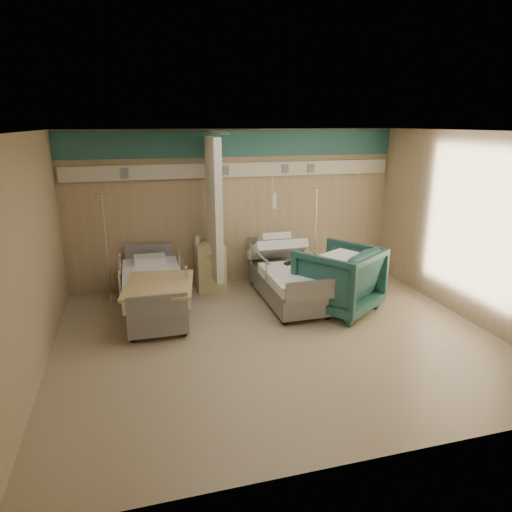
{
  "coord_description": "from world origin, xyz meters",
  "views": [
    {
      "loc": [
        -1.82,
        -5.51,
        2.9
      ],
      "look_at": [
        -0.14,
        0.6,
        1.04
      ],
      "focal_mm": 32.0,
      "sensor_mm": 36.0,
      "label": 1
    }
  ],
  "objects_px": {
    "bed_left": "(154,296)",
    "visitor_armchair": "(339,279)",
    "bedside_cabinet": "(210,267)",
    "iv_stand_left": "(110,279)",
    "bed_right": "(288,283)",
    "iv_stand_right": "(314,264)"
  },
  "relations": [
    {
      "from": "bed_left",
      "to": "visitor_armchair",
      "type": "bearing_deg",
      "value": -11.59
    },
    {
      "from": "bed_left",
      "to": "bedside_cabinet",
      "type": "xyz_separation_m",
      "value": [
        1.05,
        0.9,
        0.11
      ]
    },
    {
      "from": "bedside_cabinet",
      "to": "iv_stand_left",
      "type": "bearing_deg",
      "value": -178.14
    },
    {
      "from": "bedside_cabinet",
      "to": "bed_right",
      "type": "bearing_deg",
      "value": -38.05
    },
    {
      "from": "iv_stand_right",
      "to": "visitor_armchair",
      "type": "bearing_deg",
      "value": -95.29
    },
    {
      "from": "bed_right",
      "to": "bed_left",
      "type": "height_order",
      "value": "same"
    },
    {
      "from": "visitor_armchair",
      "to": "iv_stand_right",
      "type": "relative_size",
      "value": 0.65
    },
    {
      "from": "iv_stand_right",
      "to": "iv_stand_left",
      "type": "height_order",
      "value": "iv_stand_left"
    },
    {
      "from": "iv_stand_right",
      "to": "iv_stand_left",
      "type": "distance_m",
      "value": 3.65
    },
    {
      "from": "bed_right",
      "to": "bed_left",
      "type": "distance_m",
      "value": 2.2
    },
    {
      "from": "bed_right",
      "to": "bed_left",
      "type": "bearing_deg",
      "value": 180.0
    },
    {
      "from": "bed_left",
      "to": "bedside_cabinet",
      "type": "distance_m",
      "value": 1.39
    },
    {
      "from": "bed_right",
      "to": "bedside_cabinet",
      "type": "height_order",
      "value": "bedside_cabinet"
    },
    {
      "from": "bed_left",
      "to": "bedside_cabinet",
      "type": "bearing_deg",
      "value": 40.6
    },
    {
      "from": "visitor_armchair",
      "to": "iv_stand_right",
      "type": "xyz_separation_m",
      "value": [
        0.12,
        1.31,
        -0.16
      ]
    },
    {
      "from": "bedside_cabinet",
      "to": "iv_stand_right",
      "type": "bearing_deg",
      "value": -5.29
    },
    {
      "from": "visitor_armchair",
      "to": "iv_stand_left",
      "type": "relative_size",
      "value": 0.63
    },
    {
      "from": "iv_stand_right",
      "to": "bed_right",
      "type": "bearing_deg",
      "value": -136.87
    },
    {
      "from": "iv_stand_right",
      "to": "iv_stand_left",
      "type": "bearing_deg",
      "value": 178.09
    },
    {
      "from": "bed_right",
      "to": "bedside_cabinet",
      "type": "distance_m",
      "value": 1.46
    },
    {
      "from": "iv_stand_right",
      "to": "bedside_cabinet",
      "type": "bearing_deg",
      "value": 174.71
    },
    {
      "from": "bedside_cabinet",
      "to": "iv_stand_right",
      "type": "distance_m",
      "value": 1.93
    }
  ]
}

